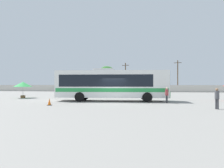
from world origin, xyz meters
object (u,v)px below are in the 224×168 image
Objects in this scene: vendor_umbrella_near_gate_green at (23,85)px; parked_car_second_white at (104,89)px; utility_pole_near at (125,77)px; utility_pole_far at (178,75)px; attendant_by_bus_door at (167,94)px; parked_car_leftmost_white at (80,89)px; parked_car_third_white at (132,89)px; roadside_tree_midleft at (107,73)px; roadside_tree_left at (74,76)px; passenger_waiting_on_apron at (217,97)px; coach_bus_white_green at (111,84)px; traffic_cone_on_apron at (49,102)px.

vendor_umbrella_near_gate_green is 20.10m from parked_car_second_white.
utility_pole_near is 13.15m from utility_pole_far.
attendant_by_bus_door is 0.37× the size of parked_car_leftmost_white.
parked_car_leftmost_white is at bearing -178.68° from parked_car_third_white.
roadside_tree_midleft reaches higher than attendant_by_bus_door.
utility_pole_near reaches higher than parked_car_second_white.
vendor_umbrella_near_gate_green reaches higher than parked_car_leftmost_white.
roadside_tree_left reaches higher than parked_car_second_white.
vendor_umbrella_near_gate_green is 0.57× the size of parked_car_leftmost_white.
vendor_umbrella_near_gate_green is at bearing 159.14° from passenger_waiting_on_apron.
parked_car_third_white is at bearing 6.44° from parked_car_second_white.
utility_pole_near is (-6.86, 29.28, 2.95)m from attendant_by_bus_door.
traffic_cone_on_apron is (-4.68, -5.19, -1.63)m from coach_bus_white_green.
coach_bus_white_green is 7.83× the size of passenger_waiting_on_apron.
coach_bus_white_green is at bearing -88.14° from utility_pole_near.
vendor_umbrella_near_gate_green reaches higher than parked_car_third_white.
roadside_tree_midleft is at bearing 111.67° from attendant_by_bus_door.
attendant_by_bus_door is at bearing -78.57° from parked_car_third_white.
parked_car_second_white is 0.64× the size of roadside_tree_midleft.
utility_pole_far is at bearing 5.28° from utility_pole_near.
roadside_tree_midleft reaches higher than traffic_cone_on_apron.
parked_car_third_white is at bearing -69.99° from utility_pole_near.
utility_pole_far is 1.38× the size of roadside_tree_left.
roadside_tree_left is (-2.67, 26.85, 2.41)m from vendor_umbrella_near_gate_green.
vendor_umbrella_near_gate_green is 27.84m from utility_pole_near.
parked_car_third_white is at bearing 101.43° from attendant_by_bus_door.
parked_car_second_white reaches higher than parked_car_leftmost_white.
utility_pole_far reaches higher than vendor_umbrella_near_gate_green.
attendant_by_bus_door is 28.73m from parked_car_leftmost_white.
parked_car_third_white is 0.59× the size of utility_pole_near.
vendor_umbrella_near_gate_green is 11.35m from traffic_cone_on_apron.
vendor_umbrella_near_gate_green is at bearing 167.51° from attendant_by_bus_door.
utility_pole_near is at bearing -5.99° from roadside_tree_midleft.
coach_bus_white_green is at bearing 166.64° from attendant_by_bus_door.
passenger_waiting_on_apron is 23.38m from vendor_umbrella_near_gate_green.
passenger_waiting_on_apron is 35.07m from utility_pole_near.
roadside_tree_left is at bearing 95.67° from vendor_umbrella_near_gate_green.
traffic_cone_on_apron is (-10.63, -3.77, -0.59)m from attendant_by_bus_door.
parked_car_leftmost_white is at bearing 116.79° from coach_bus_white_green.
roadside_tree_midleft is (-5.88, 28.38, 2.80)m from coach_bus_white_green.
roadside_tree_midleft reaches higher than coach_bus_white_green.
coach_bus_white_green is 7.17m from traffic_cone_on_apron.
coach_bus_white_green reaches higher than passenger_waiting_on_apron.
parked_car_leftmost_white is (-20.15, 27.38, -0.12)m from passenger_waiting_on_apron.
parked_car_third_white is at bearing -24.38° from roadside_tree_left.
parked_car_third_white is 18.51m from roadside_tree_left.
attendant_by_bus_door is 0.37× the size of parked_car_third_white.
parked_car_leftmost_white is at bearing -162.54° from utility_pole_far.
utility_pole_near is at bearing 56.64° from parked_car_second_white.
parked_car_second_white is (-11.16, 22.75, -0.09)m from attendant_by_bus_door.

